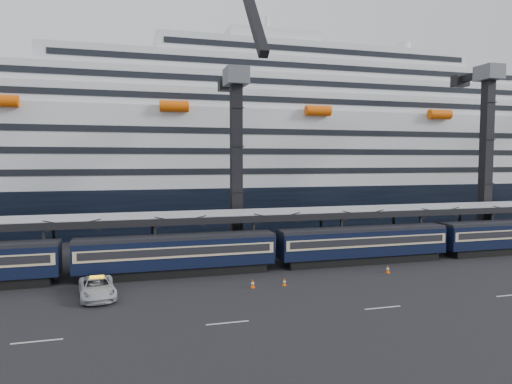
# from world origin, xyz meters

# --- Properties ---
(ground) EXTENTS (260.00, 260.00, 0.00)m
(ground) POSITION_xyz_m (0.00, 0.00, 0.00)
(ground) COLOR black
(ground) RESTS_ON ground
(train) EXTENTS (133.05, 3.00, 4.05)m
(train) POSITION_xyz_m (-4.65, 10.00, 2.20)
(train) COLOR black
(train) RESTS_ON ground
(canopy) EXTENTS (130.00, 6.25, 5.53)m
(canopy) POSITION_xyz_m (0.00, 14.00, 5.25)
(canopy) COLOR gray
(canopy) RESTS_ON ground
(cruise_ship) EXTENTS (214.09, 28.84, 34.00)m
(cruise_ship) POSITION_xyz_m (-1.08, 45.99, 12.34)
(cruise_ship) COLOR black
(cruise_ship) RESTS_ON ground
(crane_dark_near) EXTENTS (4.50, 17.75, 35.08)m
(crane_dark_near) POSITION_xyz_m (-20.00, 18.59, 11.93)
(crane_dark_near) COLOR #53555B
(crane_dark_near) RESTS_ON ground
(crane_dark_mid) EXTENTS (4.50, 18.24, 39.64)m
(crane_dark_mid) POSITION_xyz_m (15.00, 17.59, 13.36)
(crane_dark_mid) COLOR #53555B
(crane_dark_mid) RESTS_ON ground
(pickup_truck) EXTENTS (3.40, 6.15, 1.63)m
(pickup_truck) POSITION_xyz_m (-35.00, 4.55, 0.81)
(pickup_truck) COLOR #AEB0B6
(pickup_truck) RESTS_ON ground
(traffic_cone_b) EXTENTS (0.34, 0.34, 0.69)m
(traffic_cone_b) POSITION_xyz_m (-19.16, 3.84, 0.34)
(traffic_cone_b) COLOR #F25807
(traffic_cone_b) RESTS_ON ground
(traffic_cone_c) EXTENTS (0.39, 0.39, 0.78)m
(traffic_cone_c) POSITION_xyz_m (-22.08, 3.89, 0.39)
(traffic_cone_c) COLOR #F25807
(traffic_cone_c) RESTS_ON ground
(traffic_cone_d) EXTENTS (0.39, 0.39, 0.78)m
(traffic_cone_d) POSITION_xyz_m (-7.78, 5.39, 0.39)
(traffic_cone_d) COLOR #F25807
(traffic_cone_d) RESTS_ON ground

